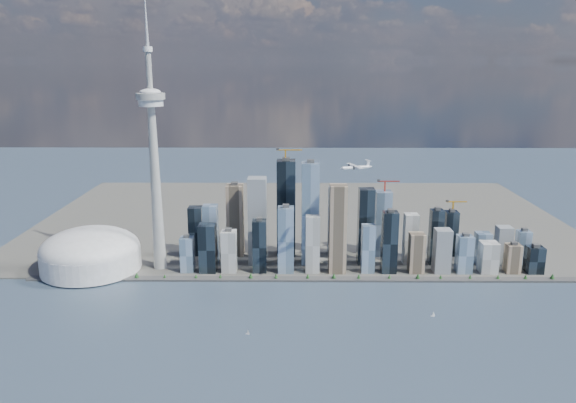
{
  "coord_description": "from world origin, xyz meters",
  "views": [
    {
      "loc": [
        -25.07,
        -788.58,
        420.57
      ],
      "look_at": [
        -33.38,
        260.0,
        158.0
      ],
      "focal_mm": 35.0,
      "sensor_mm": 36.0,
      "label": 1
    }
  ],
  "objects_px": {
    "sailboat_west": "(248,333)",
    "airplane": "(356,167)",
    "needle_tower": "(154,157)",
    "dome_stadium": "(90,252)",
    "sailboat_east": "(433,315)"
  },
  "relations": [
    {
      "from": "sailboat_east",
      "to": "dome_stadium",
      "type": "bearing_deg",
      "value": 159.5
    },
    {
      "from": "sailboat_west",
      "to": "airplane",
      "type": "bearing_deg",
      "value": 53.74
    },
    {
      "from": "dome_stadium",
      "to": "sailboat_east",
      "type": "xyz_separation_m",
      "value": [
        654.39,
        -210.75,
        -36.26
      ]
    },
    {
      "from": "sailboat_west",
      "to": "sailboat_east",
      "type": "xyz_separation_m",
      "value": [
        309.62,
        67.07,
        0.32
      ]
    },
    {
      "from": "dome_stadium",
      "to": "airplane",
      "type": "distance_m",
      "value": 577.02
    },
    {
      "from": "needle_tower",
      "to": "dome_stadium",
      "type": "distance_m",
      "value": 241.4
    },
    {
      "from": "sailboat_east",
      "to": "airplane",
      "type": "bearing_deg",
      "value": 143.09
    },
    {
      "from": "needle_tower",
      "to": "airplane",
      "type": "relative_size",
      "value": 9.23
    },
    {
      "from": "needle_tower",
      "to": "dome_stadium",
      "type": "bearing_deg",
      "value": -175.91
    },
    {
      "from": "dome_stadium",
      "to": "sailboat_west",
      "type": "height_order",
      "value": "dome_stadium"
    },
    {
      "from": "needle_tower",
      "to": "sailboat_west",
      "type": "relative_size",
      "value": 61.67
    },
    {
      "from": "sailboat_west",
      "to": "sailboat_east",
      "type": "relative_size",
      "value": 0.9
    },
    {
      "from": "dome_stadium",
      "to": "sailboat_east",
      "type": "relative_size",
      "value": 20.18
    },
    {
      "from": "dome_stadium",
      "to": "needle_tower",
      "type": "bearing_deg",
      "value": 4.09
    },
    {
      "from": "needle_tower",
      "to": "airplane",
      "type": "distance_m",
      "value": 408.74
    }
  ]
}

